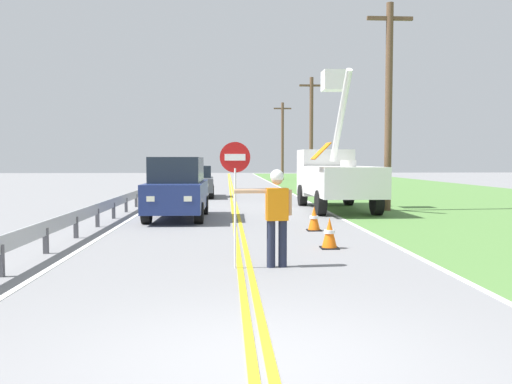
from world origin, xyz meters
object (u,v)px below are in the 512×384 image
flagger_worker (276,211)px  oncoming_sedan_second (196,182)px  oncoming_suv_nearest (177,188)px  utility_pole_near (389,103)px  utility_bucket_truck (334,174)px  traffic_cone_lead (329,234)px  stop_sign_paddle (235,176)px  utility_pole_mid (311,130)px  utility_pole_far (282,140)px  traffic_cone_mid (314,219)px

flagger_worker → oncoming_sedan_second: (-2.58, 19.10, -0.21)m
oncoming_suv_nearest → utility_pole_near: 9.00m
utility_bucket_truck → traffic_cone_lead: size_ratio=9.76×
stop_sign_paddle → traffic_cone_lead: bearing=44.1°
oncoming_sedan_second → utility_pole_near: 11.94m
oncoming_sedan_second → utility_pole_near: (8.02, -8.17, 3.40)m
utility_pole_mid → traffic_cone_lead: bearing=-98.2°
oncoming_suv_nearest → oncoming_sedan_second: bearing=89.9°
utility_pole_mid → utility_pole_far: utility_pole_mid is taller
utility_pole_mid → traffic_cone_mid: 24.89m
utility_pole_mid → traffic_cone_mid: size_ratio=11.54×
flagger_worker → traffic_cone_mid: bearing=73.0°
utility_pole_far → traffic_cone_lead: bearing=-94.6°
traffic_cone_lead → traffic_cone_mid: same height
traffic_cone_lead → oncoming_suv_nearest: bearing=122.1°
stop_sign_paddle → traffic_cone_mid: 5.82m
oncoming_suv_nearest → traffic_cone_mid: bearing=-38.5°
utility_pole_mid → traffic_cone_lead: size_ratio=11.54×
oncoming_sedan_second → utility_pole_near: utility_pole_near is taller
flagger_worker → oncoming_sedan_second: bearing=97.7°
utility_pole_mid → stop_sign_paddle: bearing=-101.7°
utility_pole_near → utility_pole_mid: 18.46m
utility_pole_near → utility_bucket_truck: bearing=158.7°
utility_pole_near → traffic_cone_lead: (-4.04, -8.90, -3.90)m
stop_sign_paddle → utility_bucket_truck: size_ratio=0.34×
traffic_cone_lead → oncoming_sedan_second: bearing=103.1°
oncoming_sedan_second → utility_pole_far: 26.75m
utility_bucket_truck → traffic_cone_lead: 9.95m
traffic_cone_mid → oncoming_sedan_second: bearing=106.4°
stop_sign_paddle → utility_pole_near: 12.88m
utility_bucket_truck → traffic_cone_lead: utility_bucket_truck is taller
oncoming_sedan_second → utility_pole_mid: 13.41m
oncoming_sedan_second → utility_pole_mid: size_ratio=0.51×
utility_bucket_truck → traffic_cone_mid: bearing=-106.1°
oncoming_sedan_second → utility_pole_far: size_ratio=0.53×
traffic_cone_mid → utility_pole_far: bearing=85.3°
utility_pole_near → traffic_cone_mid: bearing=-123.7°
traffic_cone_lead → flagger_worker: bearing=-124.5°
stop_sign_paddle → oncoming_suv_nearest: (-1.83, 8.45, -0.65)m
utility_bucket_truck → oncoming_suv_nearest: utility_bucket_truck is taller
flagger_worker → oncoming_suv_nearest: 8.78m
flagger_worker → utility_pole_far: (4.80, 44.61, 3.07)m
utility_bucket_truck → flagger_worker: bearing=-106.5°
flagger_worker → oncoming_suv_nearest: (-2.59, 8.39, 0.01)m
utility_pole_far → traffic_cone_lead: utility_pole_far is taller
stop_sign_paddle → utility_pole_far: 45.08m
oncoming_suv_nearest → utility_pole_mid: bearing=69.3°
oncoming_suv_nearest → utility_pole_near: size_ratio=0.57×
traffic_cone_mid → oncoming_suv_nearest: bearing=141.5°
oncoming_sedan_second → utility_pole_near: bearing=-45.5°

